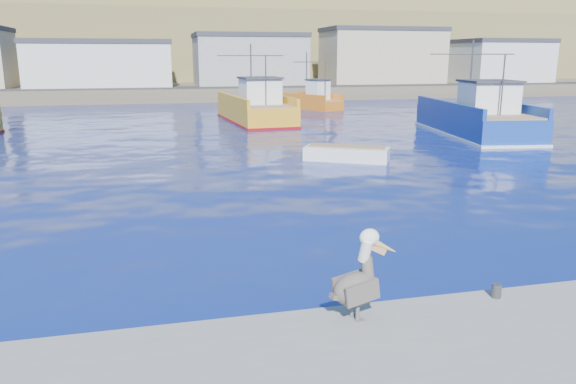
# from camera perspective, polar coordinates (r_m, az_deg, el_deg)

# --- Properties ---
(ground) EXTENTS (260.00, 260.00, 0.00)m
(ground) POSITION_cam_1_polar(r_m,az_deg,el_deg) (14.67, 2.70, -8.28)
(ground) COLOR #071256
(ground) RESTS_ON ground
(dock_bollards) EXTENTS (36.20, 0.20, 0.30)m
(dock_bollards) POSITION_cam_1_polar(r_m,az_deg,el_deg) (11.68, 10.41, -10.96)
(dock_bollards) COLOR #4C4C4C
(dock_bollards) RESTS_ON dock
(far_shore) EXTENTS (200.00, 81.00, 24.00)m
(far_shore) POSITION_cam_1_polar(r_m,az_deg,el_deg) (122.37, -12.28, 14.89)
(far_shore) COLOR brown
(far_shore) RESTS_ON ground
(trawler_yellow_b) EXTENTS (5.91, 12.74, 6.67)m
(trawler_yellow_b) POSITION_cam_1_polar(r_m,az_deg,el_deg) (48.95, -3.30, 8.42)
(trawler_yellow_b) COLOR orange
(trawler_yellow_b) RESTS_ON ground
(trawler_blue) EXTENTS (6.56, 13.64, 6.74)m
(trawler_blue) POSITION_cam_1_polar(r_m,az_deg,el_deg) (42.72, 18.62, 7.04)
(trawler_blue) COLOR #163A94
(trawler_blue) RESTS_ON ground
(boat_orange) EXTENTS (5.74, 7.78, 5.95)m
(boat_orange) POSITION_cam_1_polar(r_m,az_deg,el_deg) (61.33, 2.52, 9.35)
(boat_orange) COLOR orange
(boat_orange) RESTS_ON ground
(skiff_mid) EXTENTS (4.68, 3.60, 0.98)m
(skiff_mid) POSITION_cam_1_polar(r_m,az_deg,el_deg) (30.52, 5.97, 3.77)
(skiff_mid) COLOR silver
(skiff_mid) RESTS_ON ground
(pelican) EXTENTS (1.46, 0.75, 1.79)m
(pelican) POSITION_cam_1_polar(r_m,az_deg,el_deg) (10.97, 7.25, -8.99)
(pelican) COLOR #595451
(pelican) RESTS_ON dock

